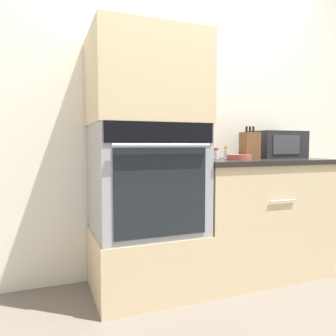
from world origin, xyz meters
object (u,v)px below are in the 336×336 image
microwave (276,145)px  condiment_jar_far (206,155)px  wall_oven (147,178)px  bowl (239,157)px  condiment_jar_near (226,153)px  condiment_jar_back (216,154)px  knife_block (250,145)px  condiment_jar_mid (205,155)px

microwave → condiment_jar_far: 0.71m
wall_oven → bowl: bearing=-6.7°
wall_oven → condiment_jar_near: wall_oven is taller
wall_oven → condiment_jar_back: bearing=9.1°
wall_oven → knife_block: 0.85m
microwave → condiment_jar_near: microwave is taller
knife_block → condiment_jar_mid: size_ratio=3.89×
bowl → condiment_jar_far: 0.24m
wall_oven → condiment_jar_mid: size_ratio=11.37×
bowl → condiment_jar_near: 0.18m
bowl → condiment_jar_far: condiment_jar_far is taller
microwave → knife_block: size_ratio=1.67×
condiment_jar_near → condiment_jar_back: bearing=-179.5°
condiment_jar_mid → condiment_jar_far: size_ratio=0.82×
bowl → condiment_jar_mid: size_ratio=2.81×
condiment_jar_far → condiment_jar_back: bearing=30.8°
condiment_jar_far → condiment_jar_back: 0.15m
condiment_jar_near → condiment_jar_far: bearing=-160.7°
bowl → condiment_jar_near: size_ratio=1.85×
knife_block → condiment_jar_near: (-0.15, 0.09, -0.06)m
bowl → knife_block: bearing=28.4°
microwave → condiment_jar_back: microwave is taller
condiment_jar_mid → condiment_jar_back: size_ratio=0.76×
bowl → condiment_jar_near: (-0.00, 0.17, 0.03)m
wall_oven → condiment_jar_mid: bearing=21.3°
condiment_jar_far → condiment_jar_back: (0.13, 0.08, 0.00)m
knife_block → bowl: 0.19m
wall_oven → condiment_jar_far: bearing=2.2°
knife_block → condiment_jar_back: 0.26m
condiment_jar_near → condiment_jar_back: condiment_jar_near is taller
wall_oven → knife_block: knife_block is taller
condiment_jar_far → condiment_jar_mid: bearing=62.8°
knife_block → condiment_jar_back: (-0.24, 0.09, -0.06)m
bowl → condiment_jar_far: (-0.22, 0.10, 0.02)m
condiment_jar_near → condiment_jar_mid: bearing=133.2°
wall_oven → condiment_jar_near: (0.68, 0.09, 0.17)m
wall_oven → microwave: size_ratio=1.75×
microwave → condiment_jar_back: 0.58m
wall_oven → condiment_jar_mid: wall_oven is taller
microwave → bowl: (-0.48, -0.18, -0.09)m
wall_oven → condiment_jar_back: wall_oven is taller
condiment_jar_mid → condiment_jar_far: 0.23m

